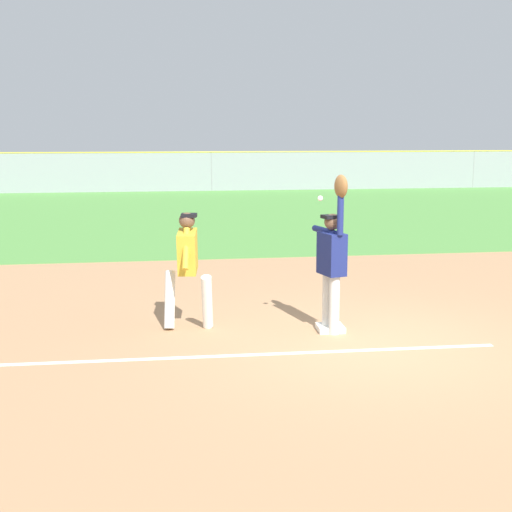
{
  "coord_description": "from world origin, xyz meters",
  "views": [
    {
      "loc": [
        -2.81,
        -8.89,
        2.85
      ],
      "look_at": [
        -1.35,
        1.09,
        1.05
      ],
      "focal_mm": 48.84,
      "sensor_mm": 36.0,
      "label": 1
    }
  ],
  "objects_px": {
    "baseball": "(320,198)",
    "parked_car_red": "(94,173)",
    "runner": "(188,262)",
    "parked_car_blue": "(315,171)",
    "parked_car_green": "(210,173)",
    "first_base": "(330,328)",
    "fielder": "(332,256)"
  },
  "relations": [
    {
      "from": "parked_car_blue",
      "to": "fielder",
      "type": "bearing_deg",
      "value": -99.56
    },
    {
      "from": "first_base",
      "to": "parked_car_green",
      "type": "distance_m",
      "value": 28.38
    },
    {
      "from": "parked_car_green",
      "to": "parked_car_blue",
      "type": "relative_size",
      "value": 0.99
    },
    {
      "from": "first_base",
      "to": "runner",
      "type": "relative_size",
      "value": 0.22
    },
    {
      "from": "fielder",
      "to": "parked_car_red",
      "type": "height_order",
      "value": "fielder"
    },
    {
      "from": "first_base",
      "to": "parked_car_red",
      "type": "distance_m",
      "value": 29.53
    },
    {
      "from": "first_base",
      "to": "parked_car_green",
      "type": "relative_size",
      "value": 0.09
    },
    {
      "from": "parked_car_green",
      "to": "parked_car_blue",
      "type": "xyz_separation_m",
      "value": [
        5.9,
        0.49,
        0.0
      ]
    },
    {
      "from": "first_base",
      "to": "parked_car_red",
      "type": "relative_size",
      "value": 0.09
    },
    {
      "from": "fielder",
      "to": "parked_car_blue",
      "type": "xyz_separation_m",
      "value": [
        6.48,
        28.94,
        -0.45
      ]
    },
    {
      "from": "runner",
      "to": "parked_car_blue",
      "type": "bearing_deg",
      "value": 81.52
    },
    {
      "from": "runner",
      "to": "parked_car_blue",
      "type": "height_order",
      "value": "runner"
    },
    {
      "from": "first_base",
      "to": "runner",
      "type": "bearing_deg",
      "value": 169.22
    },
    {
      "from": "baseball",
      "to": "parked_car_green",
      "type": "height_order",
      "value": "baseball"
    },
    {
      "from": "baseball",
      "to": "runner",
      "type": "bearing_deg",
      "value": 164.46
    },
    {
      "from": "parked_car_red",
      "to": "parked_car_green",
      "type": "relative_size",
      "value": 0.99
    },
    {
      "from": "baseball",
      "to": "fielder",
      "type": "bearing_deg",
      "value": 9.23
    },
    {
      "from": "baseball",
      "to": "parked_car_red",
      "type": "xyz_separation_m",
      "value": [
        -5.48,
        29.09,
        -1.27
      ]
    },
    {
      "from": "baseball",
      "to": "parked_car_blue",
      "type": "relative_size",
      "value": 0.02
    },
    {
      "from": "runner",
      "to": "parked_car_red",
      "type": "xyz_separation_m",
      "value": [
        -3.65,
        28.58,
        -0.32
      ]
    },
    {
      "from": "runner",
      "to": "parked_car_green",
      "type": "height_order",
      "value": "runner"
    },
    {
      "from": "runner",
      "to": "parked_car_red",
      "type": "height_order",
      "value": "runner"
    },
    {
      "from": "fielder",
      "to": "parked_car_green",
      "type": "bearing_deg",
      "value": -105.71
    },
    {
      "from": "first_base",
      "to": "baseball",
      "type": "height_order",
      "value": "baseball"
    },
    {
      "from": "first_base",
      "to": "fielder",
      "type": "height_order",
      "value": "fielder"
    },
    {
      "from": "runner",
      "to": "parked_car_blue",
      "type": "xyz_separation_m",
      "value": [
        8.5,
        28.47,
        -0.32
      ]
    },
    {
      "from": "baseball",
      "to": "parked_car_green",
      "type": "bearing_deg",
      "value": 88.45
    },
    {
      "from": "runner",
      "to": "parked_car_red",
      "type": "distance_m",
      "value": 28.82
    },
    {
      "from": "parked_car_red",
      "to": "parked_car_blue",
      "type": "xyz_separation_m",
      "value": [
        12.15,
        -0.11,
        0.0
      ]
    },
    {
      "from": "parked_car_green",
      "to": "baseball",
      "type": "bearing_deg",
      "value": -89.73
    },
    {
      "from": "first_base",
      "to": "parked_car_red",
      "type": "bearing_deg",
      "value": 101.11
    },
    {
      "from": "fielder",
      "to": "parked_car_red",
      "type": "xyz_separation_m",
      "value": [
        -5.68,
        29.06,
        -0.45
      ]
    }
  ]
}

